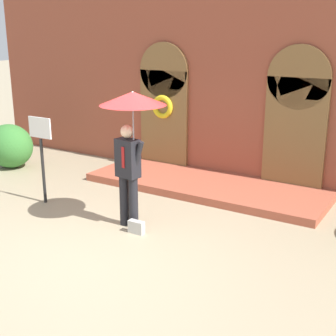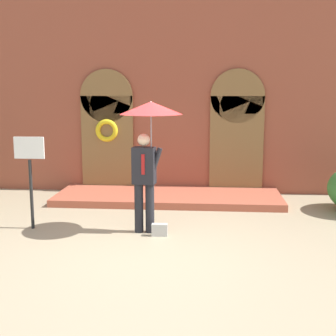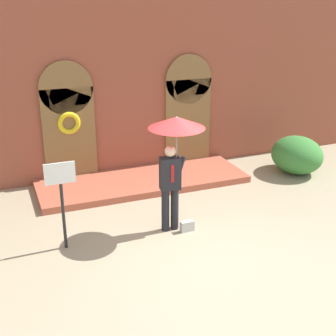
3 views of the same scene
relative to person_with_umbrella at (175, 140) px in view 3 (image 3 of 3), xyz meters
The scene contains 6 objects.
ground_plane 2.01m from the person_with_umbrella, 76.96° to the right, with size 80.00×80.00×0.00m, color tan.
building_facade 3.65m from the person_with_umbrella, 87.83° to the left, with size 14.00×2.30×5.60m.
person_with_umbrella is the anchor object (origin of this frame).
handbag 1.82m from the person_with_umbrella, 45.31° to the right, with size 0.28×0.12×0.22m, color #B7B7B2.
sign_post 2.34m from the person_with_umbrella, behind, with size 0.56×0.06×1.72m.
shrub_right 4.79m from the person_with_umbrella, 22.49° to the left, with size 1.29×1.47×0.98m, color #387A33.
Camera 3 is at (-3.38, -7.32, 4.61)m, focal length 50.00 mm.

